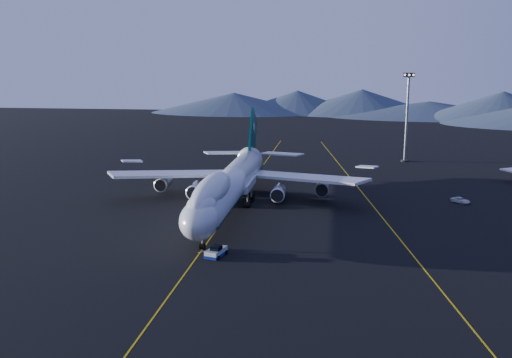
# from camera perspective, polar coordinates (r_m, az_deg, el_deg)

# --- Properties ---
(ground) EXTENTS (500.00, 500.00, 0.00)m
(ground) POSITION_cam_1_polar(r_m,az_deg,el_deg) (122.19, -2.52, -3.10)
(ground) COLOR black
(ground) RESTS_ON ground
(taxiway_line_main) EXTENTS (0.25, 220.00, 0.01)m
(taxiway_line_main) POSITION_cam_1_polar(r_m,az_deg,el_deg) (122.19, -2.52, -3.09)
(taxiway_line_main) COLOR gold
(taxiway_line_main) RESTS_ON ground
(taxiway_line_side) EXTENTS (28.08, 198.09, 0.01)m
(taxiway_line_side) POSITION_cam_1_polar(r_m,az_deg,el_deg) (130.17, 11.41, -2.40)
(taxiway_line_side) COLOR gold
(taxiway_line_side) RESTS_ON ground
(boeing_747) EXTENTS (59.62, 72.43, 19.37)m
(boeing_747) POSITION_cam_1_polar(r_m,az_deg,el_deg) (120.88, -2.54, -0.43)
(boeing_747) COLOR silver
(boeing_747) RESTS_ON ground
(pushback_tug) EXTENTS (3.43, 4.94, 1.96)m
(pushback_tug) POSITION_cam_1_polar(r_m,az_deg,el_deg) (93.75, -4.02, -7.35)
(pushback_tug) COLOR silver
(pushback_tug) RESTS_ON ground
(service_van) EXTENTS (4.46, 4.66, 1.23)m
(service_van) POSITION_cam_1_polar(r_m,az_deg,el_deg) (135.88, 19.78, -2.01)
(service_van) COLOR silver
(service_van) RESTS_ON ground
(floodlight_mast) EXTENTS (3.43, 2.57, 27.74)m
(floodlight_mast) POSITION_cam_1_polar(r_m,az_deg,el_deg) (185.55, 14.85, 6.00)
(floodlight_mast) COLOR black
(floodlight_mast) RESTS_ON ground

